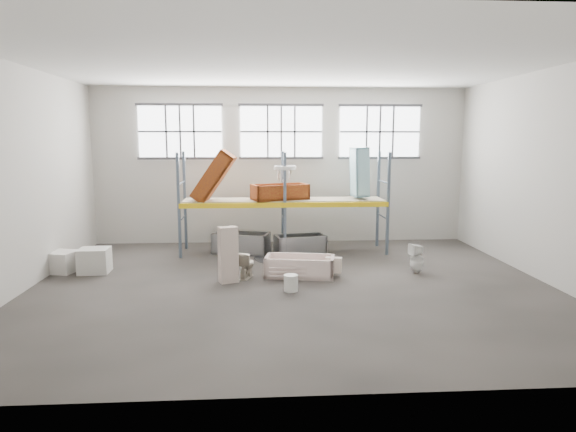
{
  "coord_description": "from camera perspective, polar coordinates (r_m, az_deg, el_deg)",
  "views": [
    {
      "loc": [
        -0.79,
        -11.04,
        3.36
      ],
      "look_at": [
        0.0,
        1.5,
        1.4
      ],
      "focal_mm": 30.74,
      "sensor_mm": 36.0,
      "label": 1
    }
  ],
  "objects": [
    {
      "name": "ceiling",
      "position": [
        11.2,
        0.51,
        17.54
      ],
      "size": [
        12.0,
        10.0,
        0.1
      ],
      "primitive_type": "cube",
      "color": "silver",
      "rests_on": "ground"
    },
    {
      "name": "wall_front",
      "position": [
        6.1,
        3.89,
        0.75
      ],
      "size": [
        12.0,
        0.1,
        5.0
      ],
      "primitive_type": "cube",
      "color": "#B9B5AB",
      "rests_on": "ground"
    },
    {
      "name": "wall_back",
      "position": [
        16.13,
        -0.8,
        5.81
      ],
      "size": [
        12.0,
        0.1,
        5.0
      ],
      "primitive_type": "cube",
      "color": "#B4B0A7",
      "rests_on": "ground"
    },
    {
      "name": "carton_far",
      "position": [
        13.87,
        -24.63,
        -4.84
      ],
      "size": [
        0.78,
        0.78,
        0.53
      ],
      "primitive_type": "cube",
      "rotation": [
        0.0,
        0.0,
        -0.25
      ],
      "color": "silver",
      "rests_on": "floor"
    },
    {
      "name": "wall_left",
      "position": [
        12.26,
        -29.07,
        3.73
      ],
      "size": [
        0.1,
        10.0,
        5.0
      ],
      "primitive_type": "cube",
      "color": "#BCB8AE",
      "rests_on": "ground"
    },
    {
      "name": "wet_patch",
      "position": [
        14.17,
        -0.31,
        -4.85
      ],
      "size": [
        1.8,
        1.8,
        0.0
      ],
      "primitive_type": "cylinder",
      "color": "black",
      "rests_on": "floor"
    },
    {
      "name": "steel_tub_right",
      "position": [
        14.73,
        1.4,
        -3.24
      ],
      "size": [
        1.59,
        0.98,
        0.54
      ],
      "primitive_type": null,
      "rotation": [
        0.0,
        0.0,
        0.2
      ],
      "color": "#999DA1",
      "rests_on": "floor"
    },
    {
      "name": "rack_upright_mb",
      "position": [
        15.28,
        -0.62,
        1.87
      ],
      "size": [
        0.08,
        0.08,
        3.0
      ],
      "primitive_type": "cube",
      "color": "slate",
      "rests_on": "floor"
    },
    {
      "name": "toilet_white",
      "position": [
        12.95,
        14.67,
        -4.75
      ],
      "size": [
        0.42,
        0.41,
        0.75
      ],
      "primitive_type": "imported",
      "rotation": [
        0.0,
        0.0,
        -1.33
      ],
      "color": "white",
      "rests_on": "floor"
    },
    {
      "name": "rack_upright_ma",
      "position": [
        14.09,
        -0.36,
        1.28
      ],
      "size": [
        0.08,
        0.08,
        3.0
      ],
      "primitive_type": "cube",
      "color": "slate",
      "rests_on": "floor"
    },
    {
      "name": "window_right",
      "position": [
        16.48,
        10.56,
        9.55
      ],
      "size": [
        2.6,
        0.04,
        1.6
      ],
      "primitive_type": "cube",
      "color": "white",
      "rests_on": "wall_back"
    },
    {
      "name": "sink_in_tub",
      "position": [
        12.14,
        2.05,
        -6.42
      ],
      "size": [
        0.52,
        0.52,
        0.14
      ],
      "primitive_type": "imported",
      "rotation": [
        0.0,
        0.0,
        0.37
      ],
      "color": "beige",
      "rests_on": "bathtub_beige"
    },
    {
      "name": "cistern_spare",
      "position": [
        12.32,
        5.29,
        -5.65
      ],
      "size": [
        0.43,
        0.29,
        0.38
      ],
      "primitive_type": "cube",
      "rotation": [
        0.0,
        0.0,
        -0.28
      ],
      "color": "silver",
      "rests_on": "bathtub_beige"
    },
    {
      "name": "bucket",
      "position": [
        11.11,
        0.34,
        -7.75
      ],
      "size": [
        0.41,
        0.41,
        0.37
      ],
      "primitive_type": "cylinder",
      "rotation": [
        0.0,
        0.0,
        -0.36
      ],
      "color": "silver",
      "rests_on": "floor"
    },
    {
      "name": "blue_tub_upright",
      "position": [
        14.89,
        8.28,
        5.06
      ],
      "size": [
        0.53,
        0.73,
        1.47
      ],
      "primitive_type": null,
      "rotation": [
        0.0,
        1.54,
        0.1
      ],
      "color": "#98D1E0",
      "rests_on": "shelf_deck"
    },
    {
      "name": "rack_beam_front",
      "position": [
        14.09,
        -0.36,
        1.28
      ],
      "size": [
        6.0,
        0.1,
        0.14
      ],
      "primitive_type": "cube",
      "color": "yellow",
      "rests_on": "floor"
    },
    {
      "name": "steel_tub_left",
      "position": [
        14.8,
        -5.43,
        -3.1
      ],
      "size": [
        1.78,
        1.18,
        0.6
      ],
      "primitive_type": null,
      "rotation": [
        0.0,
        0.0,
        -0.27
      ],
      "color": "#ABAEB3",
      "rests_on": "floor"
    },
    {
      "name": "rack_upright_ra",
      "position": [
        14.57,
        11.51,
        1.35
      ],
      "size": [
        0.08,
        0.08,
        3.0
      ],
      "primitive_type": "cube",
      "color": "slate",
      "rests_on": "floor"
    },
    {
      "name": "rust_tub_flat",
      "position": [
        14.59,
        -0.94,
        2.81
      ],
      "size": [
        1.78,
        1.23,
        0.46
      ],
      "primitive_type": null,
      "rotation": [
        0.0,
        0.0,
        0.32
      ],
      "color": "#8F5617",
      "rests_on": "shelf_deck"
    },
    {
      "name": "toilet_beige",
      "position": [
        12.15,
        -4.9,
        -5.61
      ],
      "size": [
        0.56,
        0.73,
        0.66
      ],
      "primitive_type": "imported",
      "rotation": [
        0.0,
        0.0,
        2.82
      ],
      "color": "beige",
      "rests_on": "floor"
    },
    {
      "name": "sink_on_shelf",
      "position": [
        14.22,
        -0.34,
        3.76
      ],
      "size": [
        0.68,
        0.55,
        0.56
      ],
      "primitive_type": "imported",
      "rotation": [
        0.0,
        0.0,
        0.11
      ],
      "color": "silver",
      "rests_on": "rust_tub_flat"
    },
    {
      "name": "window_mid",
      "position": [
        16.0,
        -0.79,
        9.72
      ],
      "size": [
        2.6,
        0.04,
        1.6
      ],
      "primitive_type": "cube",
      "color": "white",
      "rests_on": "wall_back"
    },
    {
      "name": "rack_upright_lb",
      "position": [
        15.41,
        -11.83,
        1.75
      ],
      "size": [
        0.08,
        0.08,
        3.0
      ],
      "primitive_type": "cube",
      "color": "slate",
      "rests_on": "floor"
    },
    {
      "name": "rack_beam_back",
      "position": [
        15.28,
        -0.62,
        1.87
      ],
      "size": [
        6.0,
        0.1,
        0.14
      ],
      "primitive_type": "cube",
      "color": "yellow",
      "rests_on": "floor"
    },
    {
      "name": "cistern_tall",
      "position": [
        11.74,
        -6.93,
        -4.47
      ],
      "size": [
        0.5,
        0.41,
        1.33
      ],
      "primitive_type": "cube",
      "rotation": [
        0.0,
        0.0,
        0.36
      ],
      "color": "beige",
      "rests_on": "floor"
    },
    {
      "name": "carton_near",
      "position": [
        13.49,
        -21.48,
        -4.81
      ],
      "size": [
        0.75,
        0.65,
        0.63
      ],
      "primitive_type": "cube",
      "rotation": [
        0.0,
        0.0,
        0.04
      ],
      "color": "beige",
      "rests_on": "floor"
    },
    {
      "name": "wall_right",
      "position": [
        13.02,
        28.18,
        4.03
      ],
      "size": [
        0.1,
        10.0,
        5.0
      ],
      "primitive_type": "cube",
      "color": "beige",
      "rests_on": "ground"
    },
    {
      "name": "window_left",
      "position": [
        16.16,
        -12.36,
        9.51
      ],
      "size": [
        2.6,
        0.04,
        1.6
      ],
      "primitive_type": "cube",
      "color": "white",
      "rests_on": "wall_back"
    },
    {
      "name": "bathtub_beige",
      "position": [
        12.27,
        1.37,
        -5.82
      ],
      "size": [
        1.81,
        1.09,
        0.5
      ],
      "primitive_type": null,
      "rotation": [
        0.0,
        0.0,
        -0.18
      ],
      "color": "beige",
      "rests_on": "floor"
    },
    {
      "name": "rack_upright_rb",
      "position": [
        15.72,
        10.38,
        1.92
      ],
      "size": [
        0.08,
        0.08,
        3.0
      ],
      "primitive_type": "cube",
      "color": "slate",
      "rests_on": "floor"
    },
    {
      "name": "rack_upright_la",
      "position": [
        14.24,
        -12.51,
        1.15
      ],
      "size": [
        0.08,
        0.08,
        3.0
      ],
      "primitive_type": "cube",
      "color": "slate",
      "rests_on": "floor"
    },
    {
      "name": "rust_tub_tilted",
      "position": [
        14.44,
        -8.59,
        4.53
      ],
      "size": [
        1.36,
        0.88,
        1.58
      ],
      "primitive_type": null,
      "rotation": [
        0.0,
        -0.96,
        -0.1
      ],
      "color": "#97400B",
      "rests_on": "shelf_deck"
    },
    {
      "name": "shelf_deck",
      "position": [
        14.67,
        -0.49,
        1.9
      ],
      "size": [
        5.9,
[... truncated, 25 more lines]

